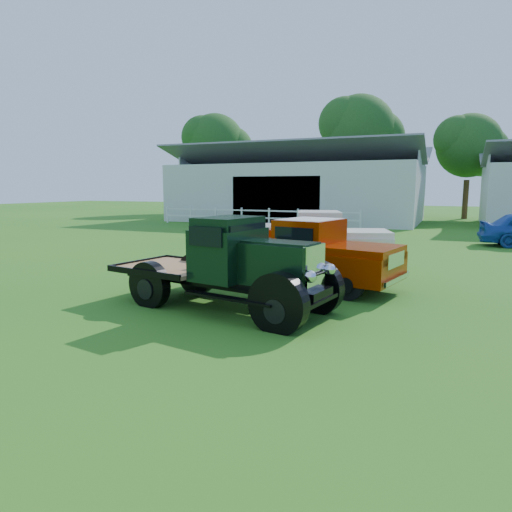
% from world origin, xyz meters
% --- Properties ---
extents(ground, '(120.00, 120.00, 0.00)m').
position_xyz_m(ground, '(0.00, 0.00, 0.00)').
color(ground, '#286A1A').
extents(shed_left, '(18.80, 10.20, 5.60)m').
position_xyz_m(shed_left, '(-7.00, 26.00, 2.80)').
color(shed_left, silver).
rests_on(shed_left, ground).
extents(fence_rail, '(14.20, 0.16, 1.20)m').
position_xyz_m(fence_rail, '(-8.00, 20.00, 0.60)').
color(fence_rail, white).
rests_on(fence_rail, ground).
extents(tree_a, '(6.30, 6.30, 10.50)m').
position_xyz_m(tree_a, '(-18.00, 33.00, 5.25)').
color(tree_a, '#1E3912').
rests_on(tree_a, ground).
extents(tree_b, '(6.90, 6.90, 11.50)m').
position_xyz_m(tree_b, '(-4.00, 34.00, 5.75)').
color(tree_b, '#1E3912').
rests_on(tree_b, ground).
extents(tree_c, '(5.40, 5.40, 9.00)m').
position_xyz_m(tree_c, '(5.00, 33.00, 4.50)').
color(tree_c, '#1E3912').
rests_on(tree_c, ground).
extents(vintage_flatbed, '(5.20, 2.76, 1.96)m').
position_xyz_m(vintage_flatbed, '(-0.18, 0.45, 0.98)').
color(vintage_flatbed, black).
rests_on(vintage_flatbed, ground).
extents(red_pickup, '(5.18, 2.85, 1.78)m').
position_xyz_m(red_pickup, '(0.73, 3.27, 0.89)').
color(red_pickup, '#9C2500').
rests_on(red_pickup, ground).
extents(white_pickup, '(5.16, 3.30, 1.77)m').
position_xyz_m(white_pickup, '(0.15, 6.16, 0.89)').
color(white_pickup, silver).
rests_on(white_pickup, ground).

